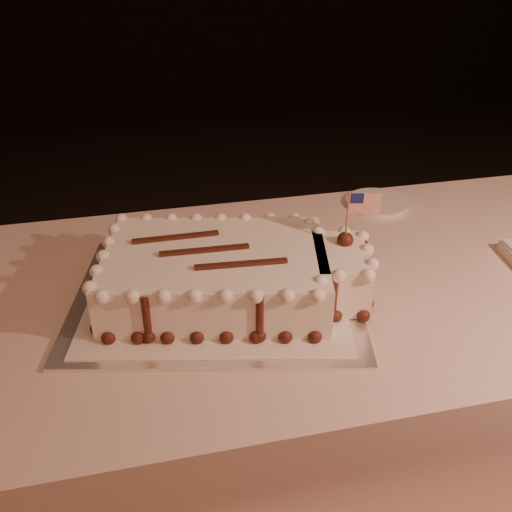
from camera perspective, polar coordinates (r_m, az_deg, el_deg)
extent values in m
cube|color=beige|center=(1.45, 3.83, -14.92)|extent=(2.40, 0.80, 0.75)
cube|color=white|center=(1.15, -3.91, -4.15)|extent=(0.64, 0.53, 0.01)
cube|color=silver|center=(1.14, -3.92, -3.95)|extent=(0.57, 0.48, 0.00)
cube|color=white|center=(1.12, -4.01, -1.79)|extent=(0.47, 0.37, 0.10)
cube|color=white|center=(1.13, 8.38, -1.71)|extent=(0.13, 0.18, 0.10)
sphere|color=#4B1F12|center=(1.06, -14.54, -7.92)|extent=(0.03, 0.03, 0.03)
sphere|color=#4B1F12|center=(1.04, -11.72, -7.99)|extent=(0.03, 0.03, 0.03)
sphere|color=#4B1F12|center=(1.04, -8.84, -8.05)|extent=(0.03, 0.03, 0.03)
sphere|color=#4B1F12|center=(1.03, -5.92, -8.08)|extent=(0.03, 0.03, 0.03)
sphere|color=#4B1F12|center=(1.03, -2.97, -8.10)|extent=(0.03, 0.03, 0.03)
sphere|color=#4B1F12|center=(1.02, -0.01, -8.10)|extent=(0.03, 0.03, 0.03)
sphere|color=#4B1F12|center=(1.03, 2.95, -8.07)|extent=(0.03, 0.03, 0.03)
sphere|color=#4B1F12|center=(1.03, 5.90, -8.02)|extent=(0.03, 0.03, 0.03)
sphere|color=#4B1F12|center=(1.06, 6.22, -6.57)|extent=(0.03, 0.03, 0.03)
sphere|color=#4B1F12|center=(1.08, 7.93, -5.94)|extent=(0.03, 0.03, 0.03)
sphere|color=#4B1F12|center=(1.09, 10.67, -5.88)|extent=(0.03, 0.03, 0.03)
sphere|color=#4B1F12|center=(1.12, 11.06, -4.69)|extent=(0.03, 0.03, 0.03)
sphere|color=#4B1F12|center=(1.17, 10.61, -3.18)|extent=(0.03, 0.03, 0.03)
sphere|color=#4B1F12|center=(1.21, 10.20, -1.77)|extent=(0.03, 0.03, 0.03)
sphere|color=#4B1F12|center=(1.22, 8.48, -1.32)|extent=(0.03, 0.03, 0.03)
sphere|color=#4B1F12|center=(1.21, 6.02, -1.34)|extent=(0.03, 0.03, 0.03)
sphere|color=#4B1F12|center=(1.24, 5.20, -0.39)|extent=(0.03, 0.03, 0.03)
sphere|color=#4B1F12|center=(1.26, 3.75, 0.14)|extent=(0.03, 0.03, 0.03)
sphere|color=#4B1F12|center=(1.26, 1.36, 0.13)|extent=(0.03, 0.03, 0.03)
sphere|color=#4B1F12|center=(1.26, -1.04, 0.11)|extent=(0.03, 0.03, 0.03)
sphere|color=#4B1F12|center=(1.26, -3.43, 0.10)|extent=(0.03, 0.03, 0.03)
sphere|color=#4B1F12|center=(1.26, -5.81, 0.09)|extent=(0.03, 0.03, 0.03)
sphere|color=#4B1F12|center=(1.27, -8.17, 0.08)|extent=(0.03, 0.03, 0.03)
sphere|color=#4B1F12|center=(1.28, -10.51, 0.07)|extent=(0.03, 0.03, 0.03)
sphere|color=#4B1F12|center=(1.29, -12.81, 0.06)|extent=(0.03, 0.03, 0.03)
sphere|color=#4B1F12|center=(1.25, -13.47, -1.05)|extent=(0.03, 0.03, 0.03)
sphere|color=#4B1F12|center=(1.21, -13.95, -2.38)|extent=(0.03, 0.03, 0.03)
sphere|color=#4B1F12|center=(1.16, -14.46, -3.81)|extent=(0.03, 0.03, 0.03)
sphere|color=#4B1F12|center=(1.12, -15.01, -5.35)|extent=(0.03, 0.03, 0.03)
sphere|color=#4B1F12|center=(1.08, -15.61, -7.00)|extent=(0.03, 0.03, 0.03)
sphere|color=white|center=(1.00, -15.20, -3.96)|extent=(0.03, 0.03, 0.03)
sphere|color=white|center=(0.99, -12.26, -3.99)|extent=(0.03, 0.03, 0.03)
sphere|color=white|center=(0.98, -9.26, -4.02)|extent=(0.03, 0.03, 0.03)
sphere|color=white|center=(0.98, -6.20, -4.03)|extent=(0.03, 0.03, 0.03)
sphere|color=white|center=(0.97, -3.11, -4.04)|extent=(0.03, 0.03, 0.03)
sphere|color=white|center=(0.97, -0.01, -4.03)|extent=(0.03, 0.03, 0.03)
sphere|color=white|center=(0.97, 3.09, -4.00)|extent=(0.03, 0.03, 0.03)
sphere|color=white|center=(0.98, 6.18, -3.97)|extent=(0.03, 0.03, 0.03)
sphere|color=white|center=(1.01, 6.50, -2.58)|extent=(0.03, 0.03, 0.03)
sphere|color=white|center=(1.03, 8.29, -2.00)|extent=(0.03, 0.03, 0.03)
sphere|color=white|center=(1.04, 11.15, -1.97)|extent=(0.03, 0.03, 0.03)
sphere|color=white|center=(1.08, 11.53, -0.84)|extent=(0.03, 0.03, 0.03)
sphere|color=white|center=(1.12, 11.05, 0.59)|extent=(0.03, 0.03, 0.03)
sphere|color=white|center=(1.16, 10.60, 1.91)|extent=(0.03, 0.03, 0.03)
sphere|color=white|center=(1.17, 8.81, 2.35)|extent=(0.03, 0.03, 0.03)
sphere|color=white|center=(1.17, 6.26, 2.35)|extent=(0.03, 0.03, 0.03)
sphere|color=white|center=(1.20, 5.40, 3.24)|extent=(0.03, 0.03, 0.03)
sphere|color=white|center=(1.22, 3.89, 3.73)|extent=(0.03, 0.03, 0.03)
sphere|color=white|center=(1.21, 1.41, 3.73)|extent=(0.03, 0.03, 0.03)
sphere|color=white|center=(1.21, -1.08, 3.72)|extent=(0.03, 0.03, 0.03)
sphere|color=white|center=(1.21, -3.56, 3.70)|extent=(0.03, 0.03, 0.03)
sphere|color=white|center=(1.22, -6.03, 3.68)|extent=(0.03, 0.03, 0.03)
sphere|color=white|center=(1.22, -8.48, 3.65)|extent=(0.03, 0.03, 0.03)
sphere|color=white|center=(1.23, -10.90, 3.62)|extent=(0.03, 0.03, 0.03)
sphere|color=white|center=(1.24, -13.29, 3.57)|extent=(0.03, 0.03, 0.03)
sphere|color=white|center=(1.20, -13.99, 2.54)|extent=(0.03, 0.03, 0.03)
sphere|color=white|center=(1.16, -14.50, 1.29)|extent=(0.03, 0.03, 0.03)
sphere|color=white|center=(1.12, -15.05, -0.06)|extent=(0.03, 0.03, 0.03)
sphere|color=white|center=(1.07, -15.65, -1.52)|extent=(0.03, 0.03, 0.03)
sphere|color=white|center=(1.03, -16.30, -3.10)|extent=(0.03, 0.03, 0.03)
cylinder|color=#4B1F12|center=(1.01, -10.88, -6.15)|extent=(0.01, 0.01, 0.09)
sphere|color=#4B1F12|center=(1.04, -10.66, -7.92)|extent=(0.02, 0.02, 0.02)
cylinder|color=#4B1F12|center=(1.00, 0.37, -6.20)|extent=(0.01, 0.01, 0.09)
sphere|color=#4B1F12|center=(1.02, 0.36, -8.00)|extent=(0.02, 0.02, 0.02)
cylinder|color=#4B1F12|center=(1.06, 7.75, -4.11)|extent=(0.01, 0.01, 0.09)
sphere|color=#4B1F12|center=(1.08, 7.60, -5.85)|extent=(0.02, 0.02, 0.02)
cylinder|color=#4B1F12|center=(1.17, 10.55, -0.55)|extent=(0.01, 0.01, 0.09)
sphere|color=#4B1F12|center=(1.19, 10.36, -2.20)|extent=(0.02, 0.02, 0.02)
cylinder|color=#4B1F12|center=(1.24, 5.22, 1.77)|extent=(0.01, 0.01, 0.09)
sphere|color=#4B1F12|center=(1.26, 5.13, 0.17)|extent=(0.02, 0.02, 0.02)
cylinder|color=#4B1F12|center=(1.24, -3.79, 1.79)|extent=(0.01, 0.01, 0.09)
sphere|color=#4B1F12|center=(1.26, -3.73, 0.19)|extent=(0.02, 0.02, 0.02)
cylinder|color=#4B1F12|center=(1.26, -12.75, 1.71)|extent=(0.01, 0.01, 0.09)
sphere|color=#4B1F12|center=(1.28, -12.54, 0.15)|extent=(0.02, 0.02, 0.02)
cylinder|color=#4B1F12|center=(1.11, -15.09, -2.99)|extent=(0.01, 0.01, 0.09)
sphere|color=#4B1F12|center=(1.14, -14.81, -4.67)|extent=(0.02, 0.02, 0.02)
cube|color=#4B1F12|center=(1.14, -8.04, 1.90)|extent=(0.17, 0.01, 0.01)
cube|color=#4B1F12|center=(1.09, -5.18, 0.62)|extent=(0.17, 0.02, 0.01)
cube|color=#4B1F12|center=(1.04, -1.49, -0.78)|extent=(0.17, 0.02, 0.01)
sphere|color=#4B1F12|center=(1.12, 8.91, 1.59)|extent=(0.03, 0.03, 0.03)
cylinder|color=#BC7750|center=(1.11, 9.07, 3.32)|extent=(0.00, 0.00, 0.12)
cube|color=red|center=(1.09, 10.87, 5.17)|extent=(0.06, 0.02, 0.04)
cube|color=navy|center=(1.09, 10.07, 5.70)|extent=(0.02, 0.01, 0.02)
cylinder|color=silver|center=(1.54, 12.02, 5.22)|extent=(0.16, 0.16, 0.01)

